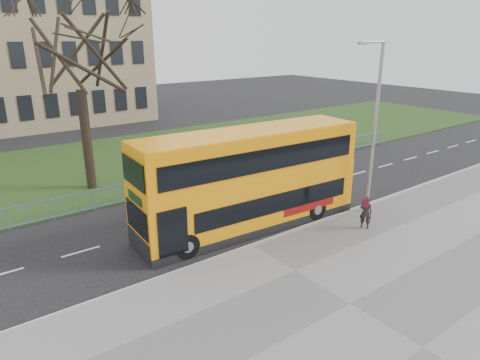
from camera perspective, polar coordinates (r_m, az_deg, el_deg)
name	(u,v)px	position (r m, az deg, el deg)	size (l,w,h in m)	color
ground	(232,235)	(19.55, -1.07, -7.34)	(120.00, 120.00, 0.00)	black
pavement	(350,305)	(15.29, 14.45, -15.85)	(80.00, 10.50, 0.12)	slate
kerb	(253,246)	(18.41, 1.77, -8.84)	(80.00, 0.20, 0.14)	gray
grass_verge	(114,163)	(31.54, -16.42, 2.21)	(80.00, 15.40, 0.08)	#1D3A15
guard_railing	(164,185)	(24.60, -10.08, -0.65)	(40.00, 0.12, 1.10)	#6E8CC5
bare_tree	(78,69)	(25.40, -20.75, 13.65)	(9.49, 9.49, 13.56)	black
yellow_bus	(250,177)	(19.54, 1.33, 0.39)	(11.00, 3.22, 4.55)	#FF980A
pedestrian	(366,212)	(20.50, 16.42, -4.16)	(0.56, 0.37, 1.53)	black
street_lamp	(374,123)	(21.44, 17.42, 7.26)	(1.75, 0.23, 8.25)	#93949B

